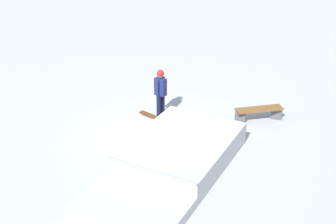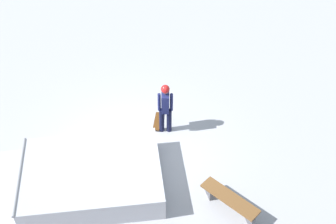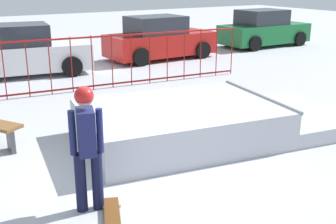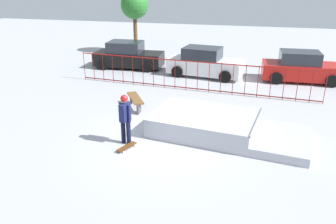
{
  "view_description": "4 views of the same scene",
  "coord_description": "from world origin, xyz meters",
  "views": [
    {
      "loc": [
        11.79,
        4.21,
        6.96
      ],
      "look_at": [
        0.21,
        0.12,
        0.9
      ],
      "focal_mm": 47.63,
      "sensor_mm": 36.0,
      "label": 1
    },
    {
      "loc": [
        1.52,
        9.13,
        9.76
      ],
      "look_at": [
        -1.09,
        -0.31,
        1.0
      ],
      "focal_mm": 49.61,
      "sensor_mm": 36.0,
      "label": 2
    },
    {
      "loc": [
        -2.94,
        -5.68,
        3.05
      ],
      "look_at": [
        1.12,
        0.99,
        0.6
      ],
      "focal_mm": 46.77,
      "sensor_mm": 36.0,
      "label": 3
    },
    {
      "loc": [
        2.79,
        -10.32,
        5.27
      ],
      "look_at": [
        0.13,
        0.31,
        0.9
      ],
      "focal_mm": 36.61,
      "sensor_mm": 36.0,
      "label": 4
    }
  ],
  "objects": [
    {
      "name": "parked_car_red",
      "position": [
        5.36,
        8.59,
        0.72
      ],
      "size": [
        4.16,
        2.04,
        1.6
      ],
      "rotation": [
        0.0,
        0.0,
        0.04
      ],
      "color": "red",
      "rests_on": "ground"
    },
    {
      "name": "ground_plane",
      "position": [
        0.0,
        0.0,
        0.0
      ],
      "size": [
        60.0,
        60.0,
        0.0
      ],
      "primitive_type": "plane",
      "color": "#A8AAB2"
    },
    {
      "name": "parked_car_white",
      "position": [
        0.22,
        8.4,
        0.72
      ],
      "size": [
        4.3,
        2.38,
        1.6
      ],
      "rotation": [
        0.0,
        0.0,
        -0.14
      ],
      "color": "white",
      "rests_on": "ground"
    },
    {
      "name": "skateboard",
      "position": [
        -0.94,
        -0.98,
        0.08
      ],
      "size": [
        0.49,
        0.82,
        0.09
      ],
      "rotation": [
        0.0,
        0.0,
        4.33
      ],
      "color": "#593314",
      "rests_on": "ground"
    },
    {
      "name": "skater",
      "position": [
        -1.09,
        -0.61,
        1.01
      ],
      "size": [
        0.43,
        0.43,
        1.73
      ],
      "rotation": [
        0.0,
        0.0,
        4.43
      ],
      "color": "black",
      "rests_on": "ground"
    },
    {
      "name": "parked_car_green",
      "position": [
        10.89,
        8.86,
        0.72
      ],
      "size": [
        4.12,
        1.96,
        1.6
      ],
      "rotation": [
        0.0,
        0.0,
        0.01
      ],
      "color": "#196B33",
      "rests_on": "ground"
    },
    {
      "name": "skate_ramp",
      "position": [
        1.81,
        0.87,
        0.32
      ],
      "size": [
        5.72,
        3.36,
        0.74
      ],
      "rotation": [
        0.0,
        0.0,
        -0.15
      ],
      "color": "#B0B3BB",
      "rests_on": "ground"
    },
    {
      "name": "perimeter_fence",
      "position": [
        -0.0,
        5.61,
        0.77
      ],
      "size": [
        12.01,
        1.09,
        1.5
      ],
      "rotation": [
        0.0,
        0.0,
        -0.09
      ],
      "color": "maroon",
      "rests_on": "ground"
    }
  ]
}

